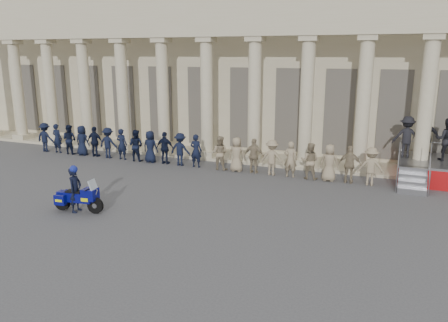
% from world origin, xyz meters
% --- Properties ---
extents(ground, '(90.00, 90.00, 0.00)m').
position_xyz_m(ground, '(0.00, 0.00, 0.00)').
color(ground, '#454547').
rests_on(ground, ground).
extents(building, '(40.00, 12.50, 9.00)m').
position_xyz_m(building, '(-0.00, 14.74, 4.52)').
color(building, '#BCAF8D').
rests_on(building, ground).
extents(officer_rank, '(18.85, 0.63, 1.65)m').
position_xyz_m(officer_rank, '(-1.71, 6.16, 0.83)').
color(officer_rank, black).
rests_on(officer_rank, ground).
extents(motorcycle, '(1.92, 0.84, 1.23)m').
position_xyz_m(motorcycle, '(-2.23, -1.09, 0.53)').
color(motorcycle, black).
rests_on(motorcycle, ground).
extents(rider, '(0.46, 0.63, 1.70)m').
position_xyz_m(rider, '(-2.34, -1.11, 0.85)').
color(rider, black).
rests_on(rider, ground).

